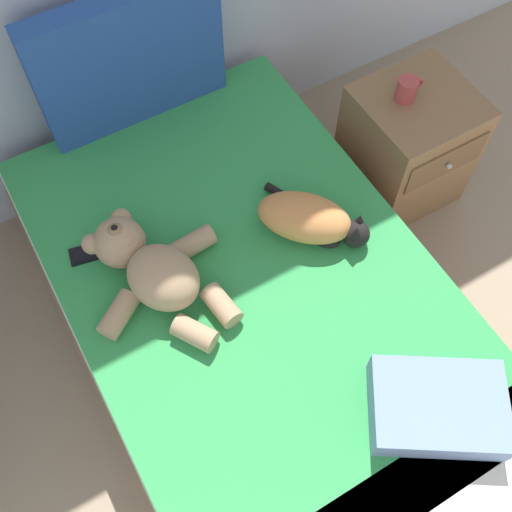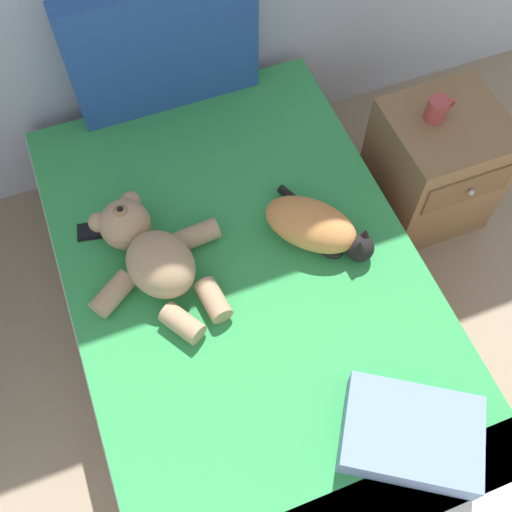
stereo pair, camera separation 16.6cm
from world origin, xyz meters
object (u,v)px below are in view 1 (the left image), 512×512
(bed, at_px, (258,318))
(cell_phone, at_px, (91,252))
(throw_pillow, at_px, (438,407))
(cat, at_px, (310,219))
(teddy_bear, at_px, (151,268))
(nightstand, at_px, (407,147))
(mug, at_px, (407,89))
(patterned_cushion, at_px, (130,60))

(bed, xyz_separation_m, cell_phone, (-0.44, 0.43, 0.24))
(cell_phone, distance_m, throw_pillow, 1.28)
(cat, bearing_deg, throw_pillow, -91.85)
(cat, bearing_deg, cell_phone, 157.00)
(bed, xyz_separation_m, cat, (0.28, 0.12, 0.30))
(teddy_bear, bearing_deg, throw_pillow, -57.29)
(cell_phone, relative_size, nightstand, 0.28)
(cell_phone, distance_m, mug, 1.35)
(nightstand, bearing_deg, cell_phone, 177.07)
(throw_pillow, height_order, mug, mug)
(cat, xyz_separation_m, nightstand, (0.67, 0.24, -0.25))
(patterned_cushion, bearing_deg, cat, -71.36)
(mug, bearing_deg, cat, -155.85)
(throw_pillow, xyz_separation_m, mug, (0.65, 1.04, 0.09))
(patterned_cushion, relative_size, cat, 1.75)
(bed, bearing_deg, mug, 23.91)
(cat, height_order, cell_phone, cat)
(bed, distance_m, cell_phone, 0.66)
(patterned_cushion, distance_m, throw_pillow, 1.63)
(cat, bearing_deg, mug, 24.15)
(throw_pillow, height_order, nightstand, throw_pillow)
(patterned_cushion, height_order, nightstand, patterned_cushion)
(patterned_cushion, xyz_separation_m, teddy_bear, (-0.29, -0.74, -0.19))
(cat, relative_size, mug, 3.49)
(teddy_bear, xyz_separation_m, cell_phone, (-0.15, 0.21, -0.08))
(bed, height_order, teddy_bear, teddy_bear)
(throw_pillow, bearing_deg, bed, 112.15)
(patterned_cushion, distance_m, cat, 0.90)
(throw_pillow, distance_m, nightstand, 1.24)
(cat, bearing_deg, teddy_bear, 170.54)
(cell_phone, height_order, throw_pillow, throw_pillow)
(bed, relative_size, nightstand, 3.64)
(mug, bearing_deg, bed, -156.09)
(cell_phone, xyz_separation_m, mug, (1.34, -0.03, 0.14))
(teddy_bear, xyz_separation_m, throw_pillow, (0.55, -0.85, -0.03))
(cell_phone, bearing_deg, mug, -1.22)
(bed, distance_m, nightstand, 1.02)
(cell_phone, bearing_deg, throw_pillow, -56.75)
(patterned_cushion, xyz_separation_m, throw_pillow, (0.26, -1.59, -0.21))
(cat, distance_m, nightstand, 0.76)
(cat, distance_m, teddy_bear, 0.58)
(bed, relative_size, cell_phone, 12.86)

